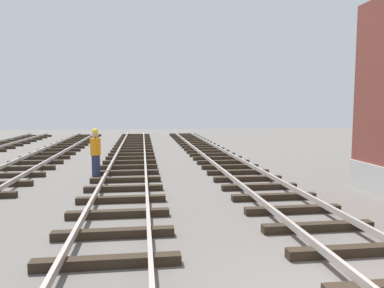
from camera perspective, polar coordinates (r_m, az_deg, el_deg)
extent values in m
cube|color=#2D2319|center=(7.63, 23.37, -14.78)|extent=(2.50, 0.24, 0.18)
cube|color=#2D2319|center=(8.77, 18.66, -11.91)|extent=(2.50, 0.24, 0.18)
cube|color=#2D2319|center=(9.97, 15.13, -9.67)|extent=(2.50, 0.24, 0.18)
cube|color=#2D2319|center=(11.21, 12.40, -7.89)|extent=(2.50, 0.24, 0.18)
cube|color=#2D2319|center=(12.48, 10.23, -6.45)|extent=(2.50, 0.24, 0.18)
cube|color=#2D2319|center=(13.77, 8.48, -5.28)|extent=(2.50, 0.24, 0.18)
cube|color=#2D2319|center=(15.07, 7.03, -4.30)|extent=(2.50, 0.24, 0.18)
cube|color=#2D2319|center=(16.38, 5.82, -3.48)|extent=(2.50, 0.24, 0.18)
cube|color=#2D2319|center=(17.71, 4.79, -2.78)|extent=(2.50, 0.24, 0.18)
cube|color=#2D2319|center=(19.04, 3.90, -2.17)|extent=(2.50, 0.24, 0.18)
cube|color=#2D2319|center=(20.38, 3.13, -1.65)|extent=(2.50, 0.24, 0.18)
cube|color=#2D2319|center=(21.72, 2.46, -1.19)|extent=(2.50, 0.24, 0.18)
cube|color=#2D2319|center=(23.07, 1.87, -0.78)|extent=(2.50, 0.24, 0.18)
cube|color=#2D2319|center=(24.42, 1.34, -0.42)|extent=(2.50, 0.24, 0.18)
cube|color=#2D2319|center=(25.77, 0.86, -0.09)|extent=(2.50, 0.24, 0.18)
cube|color=#2D2319|center=(27.12, 0.44, 0.20)|extent=(2.50, 0.24, 0.18)
cube|color=#2D2319|center=(28.48, 0.05, 0.46)|extent=(2.50, 0.24, 0.18)
cube|color=#2D2319|center=(29.84, -0.30, 0.70)|extent=(2.50, 0.24, 0.18)
cube|color=#2D2319|center=(31.20, -0.62, 0.92)|extent=(2.50, 0.24, 0.18)
cube|color=#2D2319|center=(32.56, -0.91, 1.13)|extent=(2.50, 0.24, 0.18)
cube|color=#2D2319|center=(33.92, -1.18, 1.31)|extent=(2.50, 0.24, 0.18)
cube|color=#2D2319|center=(35.28, -1.43, 1.48)|extent=(2.50, 0.24, 0.18)
cube|color=#2D2319|center=(6.75, -12.82, -17.18)|extent=(2.50, 0.24, 0.18)
cube|color=#2D2319|center=(8.09, -11.88, -13.24)|extent=(2.50, 0.24, 0.18)
cube|color=#2D2319|center=(9.46, -11.23, -10.42)|extent=(2.50, 0.24, 0.18)
cube|color=#2D2319|center=(10.85, -10.75, -8.31)|extent=(2.50, 0.24, 0.18)
cube|color=#2D2319|center=(12.25, -10.38, -6.69)|extent=(2.50, 0.24, 0.18)
cube|color=#2D2319|center=(13.65, -10.09, -5.40)|extent=(2.50, 0.24, 0.18)
cube|color=#2D2319|center=(15.07, -9.85, -4.35)|extent=(2.50, 0.24, 0.18)
cube|color=#2D2319|center=(16.48, -9.66, -3.48)|extent=(2.50, 0.24, 0.18)
cube|color=#2D2319|center=(17.90, -9.49, -2.74)|extent=(2.50, 0.24, 0.18)
cube|color=#2D2319|center=(19.33, -9.36, -2.12)|extent=(2.50, 0.24, 0.18)
cube|color=#2D2319|center=(20.75, -9.24, -1.58)|extent=(2.50, 0.24, 0.18)
cube|color=#2D2319|center=(22.18, -9.13, -1.11)|extent=(2.50, 0.24, 0.18)
cube|color=#2D2319|center=(23.60, -9.04, -0.70)|extent=(2.50, 0.24, 0.18)
cube|color=#2D2319|center=(25.03, -8.96, -0.33)|extent=(2.50, 0.24, 0.18)
cube|color=#2D2319|center=(26.46, -8.89, -0.01)|extent=(2.50, 0.24, 0.18)
cube|color=#2D2319|center=(27.89, -8.82, 0.29)|extent=(2.50, 0.24, 0.18)
cube|color=#2D2319|center=(29.33, -8.76, 0.55)|extent=(2.50, 0.24, 0.18)
cube|color=#2D2319|center=(30.76, -8.71, 0.79)|extent=(2.50, 0.24, 0.18)
cube|color=#2D2319|center=(32.19, -8.66, 1.01)|extent=(2.50, 0.24, 0.18)
cube|color=#2D2319|center=(33.62, -8.62, 1.21)|extent=(2.50, 0.24, 0.18)
cube|color=#2D2319|center=(35.06, -8.58, 1.39)|extent=(2.50, 0.24, 0.18)
cube|color=#2D2319|center=(15.90, -25.89, -4.31)|extent=(2.50, 0.24, 0.18)
cube|color=#2D2319|center=(17.47, -24.19, -3.38)|extent=(2.50, 0.24, 0.18)
cube|color=#2D2319|center=(19.05, -22.76, -2.61)|extent=(2.50, 0.24, 0.18)
cube|color=#2D2319|center=(20.64, -21.56, -1.95)|extent=(2.50, 0.24, 0.18)
cube|color=#2D2319|center=(22.25, -20.53, -1.38)|extent=(2.50, 0.24, 0.18)
cube|color=#2D2319|center=(23.86, -19.64, -0.89)|extent=(2.50, 0.24, 0.18)
cube|color=#2D2319|center=(25.48, -18.87, -0.47)|extent=(2.50, 0.24, 0.18)
cube|color=#2D2319|center=(27.11, -18.18, -0.09)|extent=(2.50, 0.24, 0.18)
cube|color=#2D2319|center=(28.74, -17.58, 0.24)|extent=(2.50, 0.24, 0.18)
cube|color=#2D2319|center=(30.38, -17.04, 0.54)|extent=(2.50, 0.24, 0.18)
cube|color=#2D2319|center=(32.01, -16.55, 0.81)|extent=(2.50, 0.24, 0.18)
cube|color=#2D2319|center=(33.65, -16.12, 1.05)|extent=(2.50, 0.24, 0.18)
cube|color=#2D2319|center=(35.29, -15.72, 1.27)|extent=(2.50, 0.24, 0.18)
cube|color=#2D2319|center=(28.47, -26.81, -0.15)|extent=(2.50, 0.24, 0.18)
cube|color=#2D2319|center=(30.00, -25.79, 0.16)|extent=(2.50, 0.24, 0.18)
cube|color=#2D2319|center=(31.54, -24.88, 0.44)|extent=(2.50, 0.24, 0.18)
cube|color=#2D2319|center=(33.09, -24.05, 0.70)|extent=(2.50, 0.24, 0.18)
cube|color=#2D2319|center=(34.64, -23.29, 0.94)|extent=(2.50, 0.24, 0.18)
cube|color=#2D2319|center=(36.20, -22.60, 1.15)|extent=(2.50, 0.24, 0.18)
cylinder|color=#262D4C|center=(14.91, -14.46, -3.24)|extent=(0.32, 0.32, 0.85)
cylinder|color=orange|center=(14.81, -14.53, -0.38)|extent=(0.40, 0.40, 0.65)
sphere|color=tan|center=(14.78, -14.57, 1.34)|extent=(0.24, 0.24, 0.24)
sphere|color=yellow|center=(14.77, -14.59, 1.88)|extent=(0.22, 0.22, 0.22)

